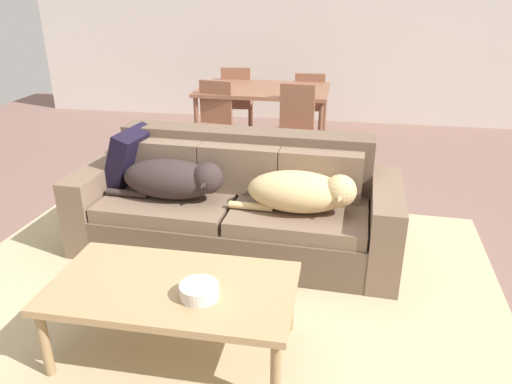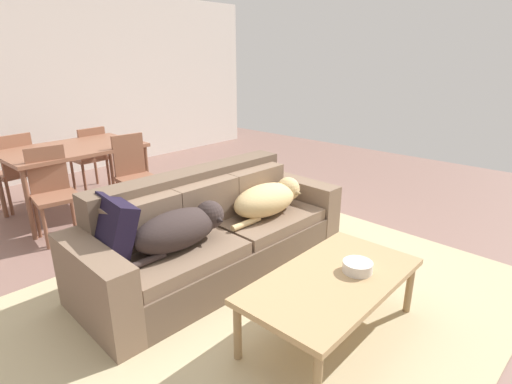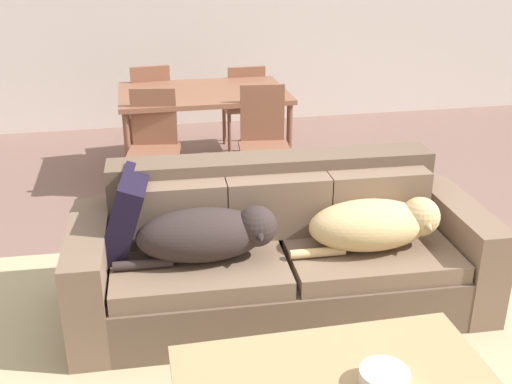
% 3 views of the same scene
% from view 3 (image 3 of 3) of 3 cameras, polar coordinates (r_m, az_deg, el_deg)
% --- Properties ---
extents(ground_plane, '(10.00, 10.00, 0.00)m').
position_cam_3_polar(ground_plane, '(3.69, 4.66, -10.69)').
color(ground_plane, '#7E5E54').
extents(back_partition, '(8.00, 0.12, 2.70)m').
position_cam_3_polar(back_partition, '(7.03, -4.31, 17.24)').
color(back_partition, silver).
rests_on(back_partition, ground).
extents(area_rug, '(3.73, 3.10, 0.01)m').
position_cam_3_polar(area_rug, '(3.21, 5.04, -16.36)').
color(area_rug, tan).
rests_on(area_rug, ground).
extents(couch, '(2.36, 0.97, 0.83)m').
position_cam_3_polar(couch, '(3.58, 2.24, -5.76)').
color(couch, brown).
rests_on(couch, ground).
extents(dog_on_left_cushion, '(0.88, 0.37, 0.29)m').
position_cam_3_polar(dog_on_left_cushion, '(3.27, -4.35, -3.91)').
color(dog_on_left_cushion, '#322725').
rests_on(dog_on_left_cushion, couch).
extents(dog_on_right_cushion, '(0.86, 0.39, 0.28)m').
position_cam_3_polar(dog_on_right_cushion, '(3.45, 11.07, -2.94)').
color(dog_on_right_cushion, tan).
rests_on(dog_on_right_cushion, couch).
extents(throw_pillow_by_left_arm, '(0.33, 0.48, 0.47)m').
position_cam_3_polar(throw_pillow_by_left_arm, '(3.44, -12.06, -2.05)').
color(throw_pillow_by_left_arm, black).
rests_on(throw_pillow_by_left_arm, couch).
extents(bowl_on_coffee_table, '(0.19, 0.19, 0.07)m').
position_cam_3_polar(bowl_on_coffee_table, '(2.50, 11.82, -16.58)').
color(bowl_on_coffee_table, silver).
rests_on(bowl_on_coffee_table, coffee_table).
extents(dining_table, '(1.44, 0.96, 0.77)m').
position_cam_3_polar(dining_table, '(5.43, -4.94, 8.67)').
color(dining_table, brown).
rests_on(dining_table, ground).
extents(dining_chair_near_left, '(0.45, 0.45, 0.92)m').
position_cam_3_polar(dining_chair_near_left, '(4.94, -9.45, 4.56)').
color(dining_chair_near_left, brown).
rests_on(dining_chair_near_left, ground).
extents(dining_chair_near_right, '(0.44, 0.44, 0.92)m').
position_cam_3_polar(dining_chair_near_right, '(5.00, 0.71, 5.05)').
color(dining_chair_near_right, brown).
rests_on(dining_chair_near_right, ground).
extents(dining_chair_far_left, '(0.44, 0.44, 0.91)m').
position_cam_3_polar(dining_chair_far_left, '(6.00, -9.76, 7.75)').
color(dining_chair_far_left, brown).
rests_on(dining_chair_far_left, ground).
extents(dining_chair_far_right, '(0.41, 0.41, 0.87)m').
position_cam_3_polar(dining_chair_far_right, '(6.13, -1.08, 8.27)').
color(dining_chair_far_right, brown).
rests_on(dining_chair_far_right, ground).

